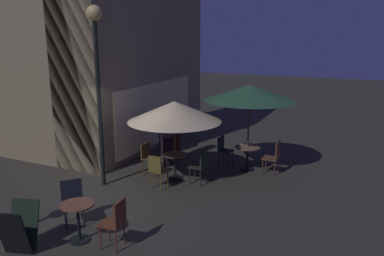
% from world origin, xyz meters
% --- Properties ---
extents(ground_plane, '(60.00, 60.00, 0.00)m').
position_xyz_m(ground_plane, '(0.00, 0.00, 0.00)').
color(ground_plane, '#37342C').
extents(cafe_building, '(6.83, 8.20, 7.93)m').
position_xyz_m(cafe_building, '(3.03, 3.41, 3.96)').
color(cafe_building, '#917E5C').
rests_on(cafe_building, ground).
extents(street_lamp_near_corner, '(0.38, 0.38, 4.59)m').
position_xyz_m(street_lamp_near_corner, '(0.51, 0.37, 3.43)').
color(street_lamp_near_corner, black).
rests_on(street_lamp_near_corner, ground).
extents(menu_sandwich_board, '(0.78, 0.71, 0.91)m').
position_xyz_m(menu_sandwich_board, '(-2.79, -0.31, 0.47)').
color(menu_sandwich_board, black).
rests_on(menu_sandwich_board, ground).
extents(cafe_table_0, '(0.66, 0.66, 0.73)m').
position_xyz_m(cafe_table_0, '(1.67, -1.17, 0.50)').
color(cafe_table_0, black).
rests_on(cafe_table_0, ground).
extents(cafe_table_1, '(0.74, 0.74, 0.71)m').
position_xyz_m(cafe_table_1, '(3.27, -2.73, 0.53)').
color(cafe_table_1, black).
rests_on(cafe_table_1, ground).
extents(cafe_table_2, '(0.64, 0.64, 0.77)m').
position_xyz_m(cafe_table_2, '(-2.01, -1.01, 0.53)').
color(cafe_table_2, black).
rests_on(cafe_table_2, ground).
extents(patio_umbrella_0, '(2.51, 2.51, 2.19)m').
position_xyz_m(patio_umbrella_0, '(1.67, -1.17, 1.91)').
color(patio_umbrella_0, black).
rests_on(patio_umbrella_0, ground).
extents(patio_umbrella_1, '(2.59, 2.59, 2.53)m').
position_xyz_m(patio_umbrella_1, '(3.27, -2.73, 2.29)').
color(patio_umbrella_1, black).
rests_on(patio_umbrella_1, ground).
extents(cafe_chair_0, '(0.44, 0.44, 0.90)m').
position_xyz_m(cafe_chair_0, '(1.72, -0.30, 0.55)').
color(cafe_chair_0, brown).
rests_on(cafe_chair_0, ground).
extents(cafe_chair_1, '(0.44, 0.44, 0.90)m').
position_xyz_m(cafe_chair_1, '(0.87, -1.07, 0.55)').
color(cafe_chair_1, brown).
rests_on(cafe_chair_1, ground).
extents(cafe_chair_2, '(0.41, 0.41, 0.99)m').
position_xyz_m(cafe_chair_2, '(1.65, -1.95, 0.59)').
color(cafe_chair_2, black).
rests_on(cafe_chair_2, ground).
extents(cafe_chair_3, '(0.42, 0.42, 0.89)m').
position_xyz_m(cafe_chair_3, '(3.34, -1.95, 0.55)').
color(cafe_chair_3, black).
rests_on(cafe_chair_3, ground).
extents(cafe_chair_4, '(0.44, 0.44, 0.97)m').
position_xyz_m(cafe_chair_4, '(3.26, -3.52, 0.57)').
color(cafe_chair_4, brown).
rests_on(cafe_chair_4, ground).
extents(cafe_chair_5, '(0.45, 0.45, 0.96)m').
position_xyz_m(cafe_chair_5, '(-1.91, -1.82, 0.58)').
color(cafe_chair_5, brown).
rests_on(cafe_chair_5, ground).
extents(cafe_chair_6, '(0.62, 0.62, 0.94)m').
position_xyz_m(cafe_chair_6, '(-1.47, -0.39, 0.57)').
color(cafe_chair_6, black).
rests_on(cafe_chair_6, ground).
extents(patron_standing_0, '(0.34, 0.34, 1.68)m').
position_xyz_m(patron_standing_0, '(2.62, -0.42, 0.85)').
color(patron_standing_0, black).
rests_on(patron_standing_0, ground).
extents(patron_standing_1, '(0.37, 0.37, 1.62)m').
position_xyz_m(patron_standing_1, '(3.49, 0.21, 0.81)').
color(patron_standing_1, black).
rests_on(patron_standing_1, ground).
extents(patron_standing_2, '(0.38, 0.38, 1.82)m').
position_xyz_m(patron_standing_2, '(3.24, -0.36, 0.91)').
color(patron_standing_2, '#52161A').
rests_on(patron_standing_2, ground).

